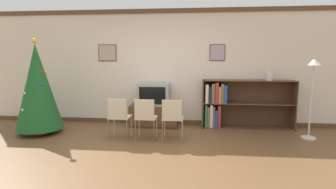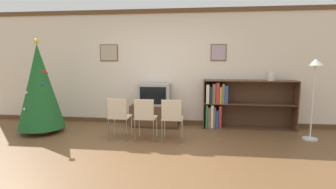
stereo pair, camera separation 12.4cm
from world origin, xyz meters
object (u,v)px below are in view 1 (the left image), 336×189
(folding_chair_left, at_px, (119,116))
(tv_console, at_px, (154,116))
(bookshelf, at_px, (231,104))
(standing_lamp, at_px, (313,78))
(christmas_tree, at_px, (38,87))
(television, at_px, (154,94))
(vase, at_px, (270,76))
(folding_chair_right, at_px, (172,117))
(folding_chair_center, at_px, (145,117))

(folding_chair_left, bearing_deg, tv_console, 64.01)
(bookshelf, xyz_separation_m, standing_lamp, (1.44, -0.68, 0.65))
(christmas_tree, distance_m, television, 2.46)
(christmas_tree, bearing_deg, vase, 9.73)
(television, height_order, folding_chair_left, television)
(folding_chair_right, bearing_deg, tv_console, 115.99)
(folding_chair_right, bearing_deg, folding_chair_center, 180.00)
(tv_console, distance_m, bookshelf, 1.78)
(folding_chair_left, height_order, vase, vase)
(tv_console, distance_m, vase, 2.73)
(christmas_tree, height_order, bookshelf, christmas_tree)
(tv_console, distance_m, standing_lamp, 3.38)
(folding_chair_left, relative_size, folding_chair_center, 1.00)
(standing_lamp, bearing_deg, television, 169.26)
(bookshelf, height_order, vase, vase)
(bookshelf, bearing_deg, television, -177.44)
(tv_console, xyz_separation_m, folding_chair_left, (-0.52, -1.07, 0.22))
(vase, relative_size, standing_lamp, 0.12)
(folding_chair_center, bearing_deg, television, 90.00)
(standing_lamp, bearing_deg, tv_console, 169.21)
(vase, bearing_deg, standing_lamp, -46.49)
(christmas_tree, bearing_deg, standing_lamp, 1.85)
(bookshelf, bearing_deg, folding_chair_right, -137.14)
(tv_console, bearing_deg, folding_chair_left, -115.99)
(vase, bearing_deg, bookshelf, 178.29)
(tv_console, height_order, vase, vase)
(christmas_tree, distance_m, vase, 4.96)
(christmas_tree, relative_size, folding_chair_right, 2.41)
(christmas_tree, xyz_separation_m, folding_chair_right, (2.84, -0.28, -0.51))
(vase, bearing_deg, christmas_tree, -170.27)
(tv_console, distance_m, folding_chair_right, 1.21)
(christmas_tree, height_order, television, christmas_tree)
(folding_chair_left, height_order, bookshelf, bookshelf)
(bookshelf, relative_size, vase, 10.37)
(christmas_tree, distance_m, standing_lamp, 5.51)
(bookshelf, bearing_deg, tv_console, -177.53)
(folding_chair_right, xyz_separation_m, bookshelf, (1.23, 1.14, 0.07))
(christmas_tree, height_order, standing_lamp, christmas_tree)
(tv_console, xyz_separation_m, vase, (2.56, 0.05, 0.94))
(christmas_tree, height_order, folding_chair_left, christmas_tree)
(christmas_tree, bearing_deg, bookshelf, 11.94)
(folding_chair_right, height_order, vase, vase)
(folding_chair_left, relative_size, standing_lamp, 0.52)
(folding_chair_left, bearing_deg, folding_chair_center, 0.00)
(folding_chair_right, xyz_separation_m, vase, (2.04, 1.12, 0.72))
(television, height_order, folding_chair_right, television)
(folding_chair_left, bearing_deg, vase, 19.96)
(television, relative_size, folding_chair_left, 0.88)
(tv_console, height_order, folding_chair_left, folding_chair_left)
(folding_chair_left, xyz_separation_m, folding_chair_right, (1.04, 0.00, 0.00))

